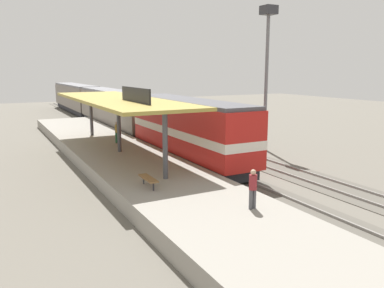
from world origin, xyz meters
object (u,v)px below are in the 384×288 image
at_px(passenger_carriage_front, 114,109).
at_px(light_mast, 267,48).
at_px(person_walking, 117,131).
at_px(platform_bench, 148,179).
at_px(freight_car, 181,117).
at_px(locomotive, 188,129).
at_px(passenger_carriage_rear, 76,98).
at_px(person_waiting, 253,187).

height_order(passenger_carriage_front, light_mast, light_mast).
bearing_deg(person_walking, platform_bench, -100.43).
distance_m(freight_car, person_walking, 9.88).
height_order(locomotive, passenger_carriage_front, locomotive).
height_order(platform_bench, light_mast, light_mast).
distance_m(locomotive, passenger_carriage_front, 18.00).
xyz_separation_m(platform_bench, passenger_carriage_rear, (6.00, 46.03, 0.97)).
distance_m(locomotive, passenger_carriage_rear, 38.80).
relative_size(platform_bench, passenger_carriage_front, 0.08).
relative_size(passenger_carriage_front, person_walking, 11.70).
relative_size(locomotive, freight_car, 1.20).
bearing_deg(light_mast, locomotive, -172.83).
height_order(passenger_carriage_rear, person_waiting, passenger_carriage_rear).
bearing_deg(freight_car, light_mast, -71.22).
relative_size(locomotive, passenger_carriage_front, 0.72).
bearing_deg(passenger_carriage_front, person_walking, -106.12).
bearing_deg(freight_car, platform_bench, -121.02).
height_order(platform_bench, person_walking, person_walking).
height_order(freight_car, person_waiting, freight_car).
bearing_deg(light_mast, platform_bench, -149.23).
distance_m(locomotive, light_mast, 9.88).
bearing_deg(light_mast, person_walking, 160.42).
bearing_deg(light_mast, passenger_carriage_front, 114.62).
height_order(light_mast, person_waiting, light_mast).
height_order(platform_bench, passenger_carriage_front, passenger_carriage_front).
height_order(platform_bench, freight_car, freight_car).
height_order(person_waiting, person_walking, same).
relative_size(passenger_carriage_rear, person_waiting, 11.70).
xyz_separation_m(passenger_carriage_rear, person_walking, (-3.73, -33.72, -0.46)).
bearing_deg(platform_bench, passenger_carriage_front, 76.63).
bearing_deg(person_walking, freight_car, 32.50).
xyz_separation_m(passenger_carriage_front, light_mast, (7.80, -17.02, 6.08)).
xyz_separation_m(locomotive, person_waiting, (-3.26, -12.13, -0.56)).
bearing_deg(platform_bench, light_mast, 30.77).
xyz_separation_m(light_mast, person_walking, (-11.53, 4.10, -6.54)).
xyz_separation_m(locomotive, freight_car, (4.60, 10.39, -0.44)).
bearing_deg(locomotive, freight_car, 66.12).
relative_size(platform_bench, freight_car, 0.14).
bearing_deg(passenger_carriage_rear, freight_car, -80.80).
bearing_deg(person_walking, light_mast, -19.58).
bearing_deg(passenger_carriage_front, passenger_carriage_rear, 90.00).
height_order(passenger_carriage_front, person_walking, passenger_carriage_front).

